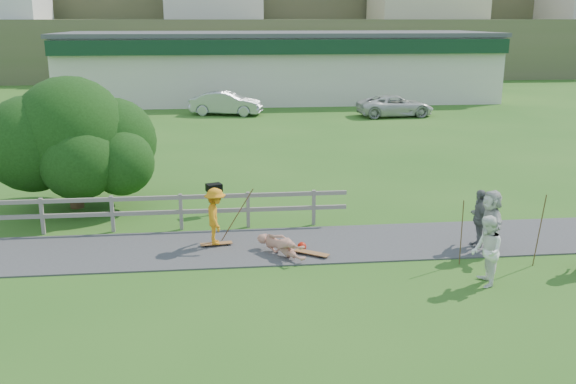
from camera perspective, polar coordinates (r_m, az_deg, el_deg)
name	(u,v)px	position (r m, az deg, el deg)	size (l,w,h in m)	color
ground	(255,268)	(16.41, -2.95, -6.74)	(260.00, 260.00, 0.00)	#2A601B
path	(252,247)	(17.80, -3.25, -4.88)	(34.00, 3.00, 0.04)	#38383B
fence	(90,209)	(19.64, -17.16, -1.46)	(15.05, 0.10, 1.10)	slate
strip_mall	(279,66)	(50.50, -0.85, 11.17)	(32.50, 10.75, 5.10)	silver
skater_rider	(216,220)	(17.69, -6.46, -2.46)	(1.02, 0.59, 1.58)	orange
skater_fallen	(281,245)	(17.04, -0.61, -4.78)	(1.67, 0.40, 0.61)	tan
spectator_a	(487,251)	(15.77, 17.24, -5.06)	(0.83, 0.64, 1.70)	white
spectator_b	(479,219)	(18.33, 16.64, -2.28)	(0.96, 0.40, 1.64)	slate
spectator_d	(490,222)	(17.85, 17.55, -2.59)	(1.65, 0.52, 1.78)	beige
car_silver	(226,103)	(42.33, -5.53, 7.86)	(1.62, 4.63, 1.53)	#A6A8AE
car_white	(395,106)	(42.12, 9.50, 7.57)	(2.25, 4.89, 1.36)	silver
tree	(73,162)	(22.23, -18.54, 2.56)	(5.92, 5.92, 3.12)	black
bbq	(214,199)	(20.71, -6.56, -0.64)	(0.47, 0.36, 1.02)	black
longboard_rider	(216,245)	(17.93, -6.39, -4.71)	(0.88, 0.22, 0.10)	brown
longboard_fallen	(311,254)	(17.13, 2.10, -5.57)	(0.97, 0.24, 0.11)	brown
helmet	(302,247)	(17.49, 1.24, -4.87)	(0.25, 0.25, 0.25)	red
pole_rider	(237,211)	(18.04, -4.57, -1.69)	(0.03, 0.03, 1.80)	brown
pole_spec_left	(461,233)	(16.91, 15.17, -3.51)	(0.03, 0.03, 1.71)	brown
pole_spec_right	(540,230)	(17.41, 21.45, -3.20)	(0.03, 0.03, 1.89)	brown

